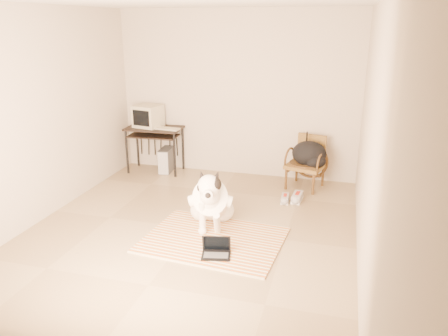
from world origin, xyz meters
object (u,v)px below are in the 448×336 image
at_px(laptop, 216,250).
at_px(crt_monitor, 148,116).
at_px(dog, 211,202).
at_px(computer_desk, 154,134).
at_px(rattan_chair, 307,162).
at_px(backpack, 310,155).
at_px(pc_tower, 167,160).

bearing_deg(laptop, crt_monitor, 127.39).
distance_m(dog, laptop, 0.80).
height_order(dog, computer_desk, dog).
xyz_separation_m(dog, rattan_chair, (1.02, 1.77, 0.07)).
relative_size(laptop, rattan_chair, 0.44).
bearing_deg(dog, computer_desk, 130.77).
relative_size(laptop, crt_monitor, 0.74).
bearing_deg(rattan_chair, laptop, -106.72).
distance_m(dog, computer_desk, 2.44).
height_order(computer_desk, backpack, computer_desk).
bearing_deg(crt_monitor, computer_desk, -16.37).
distance_m(crt_monitor, backpack, 2.80).
bearing_deg(laptop, dog, 111.13).
bearing_deg(rattan_chair, backpack, -53.23).
bearing_deg(laptop, computer_desk, 126.14).
xyz_separation_m(crt_monitor, rattan_chair, (2.71, -0.09, -0.56)).
relative_size(dog, crt_monitor, 2.33).
distance_m(computer_desk, rattan_chair, 2.61).
bearing_deg(computer_desk, laptop, -53.86).
bearing_deg(rattan_chair, crt_monitor, 178.01).
relative_size(laptop, backpack, 0.68).
relative_size(dog, computer_desk, 1.17).
bearing_deg(rattan_chair, computer_desk, 178.64).
xyz_separation_m(computer_desk, rattan_chair, (2.60, -0.06, -0.27)).
xyz_separation_m(dog, laptop, (0.27, -0.70, -0.27)).
bearing_deg(laptop, backpack, 71.66).
xyz_separation_m(computer_desk, crt_monitor, (-0.11, 0.03, 0.30)).
distance_m(pc_tower, rattan_chair, 2.42).
bearing_deg(crt_monitor, backpack, -3.44).
bearing_deg(computer_desk, dog, -49.23).
distance_m(dog, crt_monitor, 2.59).
bearing_deg(pc_tower, crt_monitor, -175.66).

